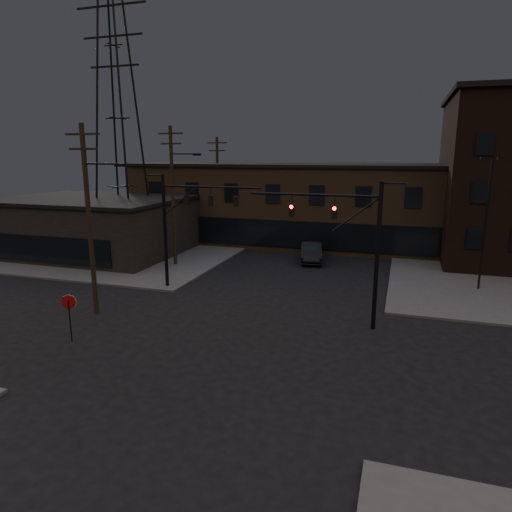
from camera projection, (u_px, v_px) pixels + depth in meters
The scene contains 14 objects.
ground at pixel (233, 346), 22.71m from camera, with size 140.00×140.00×0.00m, color black.
sidewalk_nw at pixel (116, 240), 49.70m from camera, with size 30.00×30.00×0.15m, color #474744.
building_row at pixel (327, 205), 47.80m from camera, with size 40.00×12.00×8.00m, color #4F3D2A.
building_left at pixel (94, 227), 43.00m from camera, with size 16.00×12.00×5.00m, color black.
traffic_signal_near at pixel (356, 239), 24.19m from camera, with size 7.12×0.24×8.00m.
traffic_signal_far at pixel (181, 219), 31.04m from camera, with size 7.12×0.24×8.00m.
stop_sign at pixel (69, 307), 22.86m from camera, with size 0.72×0.33×2.48m.
utility_pole_near at pixel (90, 216), 26.09m from camera, with size 3.70×0.28×11.00m.
utility_pole_mid at pixel (173, 193), 37.47m from camera, with size 3.70×0.28×11.50m.
utility_pole_far at pixel (218, 187), 49.00m from camera, with size 2.20×0.28×11.00m.
transmission_tower at pixel (118, 118), 42.04m from camera, with size 7.00×7.00×25.00m, color black, non-canonical shape.
lot_light_a at pixel (487, 212), 30.58m from camera, with size 1.50×0.28×9.14m.
parked_car_lot_a at pixel (480, 260), 37.13m from camera, with size 1.73×4.29×1.46m, color black.
car_crossing at pixel (311, 252), 40.19m from camera, with size 1.79×5.12×1.69m, color black.
Camera 1 is at (7.62, -19.76, 9.41)m, focal length 32.00 mm.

